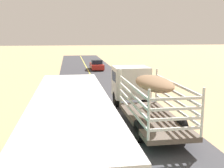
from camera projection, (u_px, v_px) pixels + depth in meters
livestock_truck at (138, 88)px, 17.66m from camera, size 2.53×9.70×3.02m
bus at (72, 140)px, 9.12m from camera, size 2.54×10.00×3.21m
car_far at (97, 65)px, 40.48m from camera, size 1.80×4.40×1.46m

